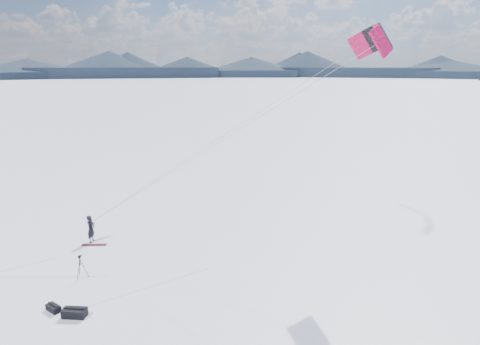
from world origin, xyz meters
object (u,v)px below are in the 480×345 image
at_px(snowboard, 94,245).
at_px(gear_bag_a, 75,313).
at_px(snowkiter, 92,242).
at_px(gear_bag_b, 53,308).
at_px(tripod, 80,263).

height_order(snowboard, gear_bag_a, gear_bag_a).
bearing_deg(snowkiter, gear_bag_b, -166.39).
height_order(tripod, gear_bag_a, tripod).
distance_m(snowboard, gear_bag_b, 6.43).
distance_m(tripod, gear_bag_b, 2.81).
xyz_separation_m(snowkiter, tripod, (2.56, -3.42, 0.77)).
relative_size(snowkiter, tripod, 1.36).
xyz_separation_m(snowboard, gear_bag_a, (4.20, -5.61, 0.17)).
bearing_deg(snowboard, tripod, -80.46).
relative_size(snowboard, gear_bag_b, 1.92).
bearing_deg(gear_bag_a, snowboard, 107.61).
relative_size(snowkiter, gear_bag_b, 2.20).
bearing_deg(tripod, gear_bag_a, -83.63).
relative_size(snowkiter, snowboard, 1.14).
xyz_separation_m(snowkiter, gear_bag_a, (4.65, -5.95, 0.19)).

